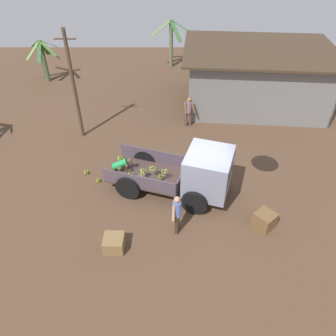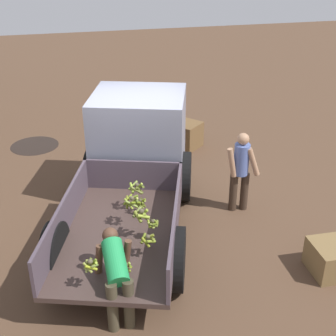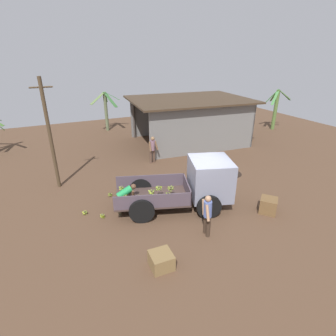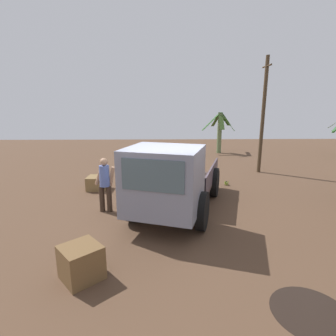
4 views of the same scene
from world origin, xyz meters
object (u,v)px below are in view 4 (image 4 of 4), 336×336
at_px(person_worker_loading, 188,169).
at_px(wooden_crate_1, 81,262).
at_px(utility_pole, 263,115).
at_px(wooden_crate_0, 97,183).
at_px(cargo_truck, 169,182).
at_px(banana_bunch_on_ground_0, 226,183).
at_px(banana_bunch_on_ground_1, 185,178).
at_px(person_foreground_visitor, 105,182).
at_px(banana_bunch_on_ground_2, 196,175).

distance_m(person_worker_loading, wooden_crate_1, 5.97).
bearing_deg(utility_pole, person_worker_loading, -56.85).
relative_size(person_worker_loading, wooden_crate_0, 1.78).
bearing_deg(cargo_truck, banana_bunch_on_ground_0, 162.02).
distance_m(banana_bunch_on_ground_1, wooden_crate_0, 3.60).
bearing_deg(wooden_crate_0, person_worker_loading, 92.50).
bearing_deg(wooden_crate_1, utility_pole, 141.85).
relative_size(utility_pole, person_worker_loading, 4.33).
xyz_separation_m(person_foreground_visitor, wooden_crate_0, (-2.11, -0.78, -0.65)).
relative_size(banana_bunch_on_ground_1, banana_bunch_on_ground_2, 0.92).
distance_m(cargo_truck, wooden_crate_1, 3.02).
xyz_separation_m(utility_pole, wooden_crate_1, (7.76, -6.09, -2.36)).
height_order(person_worker_loading, banana_bunch_on_ground_0, person_worker_loading).
height_order(banana_bunch_on_ground_2, wooden_crate_1, wooden_crate_1).
distance_m(banana_bunch_on_ground_0, banana_bunch_on_ground_2, 1.67).
height_order(person_worker_loading, wooden_crate_1, person_worker_loading).
height_order(utility_pole, wooden_crate_1, utility_pole).
bearing_deg(wooden_crate_0, cargo_truck, 42.67).
bearing_deg(person_foreground_visitor, wooden_crate_1, -170.70).
height_order(person_foreground_visitor, banana_bunch_on_ground_0, person_foreground_visitor).
bearing_deg(person_foreground_visitor, person_worker_loading, -44.16).
xyz_separation_m(person_foreground_visitor, banana_bunch_on_ground_2, (-3.84, 3.20, -0.81)).
bearing_deg(wooden_crate_1, banana_bunch_on_ground_2, 156.73).
bearing_deg(person_worker_loading, utility_pole, 121.31).
height_order(cargo_truck, utility_pole, utility_pole).
distance_m(cargo_truck, banana_bunch_on_ground_0, 4.19).
height_order(wooden_crate_0, wooden_crate_1, wooden_crate_1).
xyz_separation_m(banana_bunch_on_ground_0, wooden_crate_1, (5.68, -4.05, 0.22)).
xyz_separation_m(banana_bunch_on_ground_2, wooden_crate_1, (6.98, -3.00, 0.23)).
bearing_deg(wooden_crate_1, person_worker_loading, 155.26).
bearing_deg(person_worker_loading, banana_bunch_on_ground_2, 160.21).
bearing_deg(cargo_truck, banana_bunch_on_ground_1, -173.19).
height_order(banana_bunch_on_ground_0, wooden_crate_1, wooden_crate_1).
bearing_deg(cargo_truck, wooden_crate_1, -17.00).
bearing_deg(cargo_truck, person_worker_loading, -177.37).
relative_size(person_worker_loading, banana_bunch_on_ground_2, 5.25).
bearing_deg(banana_bunch_on_ground_0, utility_pole, 135.44).
distance_m(utility_pole, banana_bunch_on_ground_2, 4.11).
bearing_deg(banana_bunch_on_ground_2, banana_bunch_on_ground_1, -42.14).
bearing_deg(wooden_crate_1, person_foreground_visitor, -176.43).
distance_m(cargo_truck, banana_bunch_on_ground_2, 4.89).
bearing_deg(banana_bunch_on_ground_2, person_foreground_visitor, -39.80).
xyz_separation_m(person_foreground_visitor, person_worker_loading, (-2.26, 2.69, -0.16)).
distance_m(utility_pole, banana_bunch_on_ground_0, 3.90).
bearing_deg(utility_pole, wooden_crate_1, -38.15).
xyz_separation_m(cargo_truck, banana_bunch_on_ground_2, (-4.59, 1.33, -1.03)).
distance_m(utility_pole, person_foreground_visitor, 8.00).
relative_size(utility_pole, wooden_crate_1, 7.95).
relative_size(person_foreground_visitor, wooden_crate_1, 2.47).
bearing_deg(person_foreground_visitor, utility_pole, -47.99).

